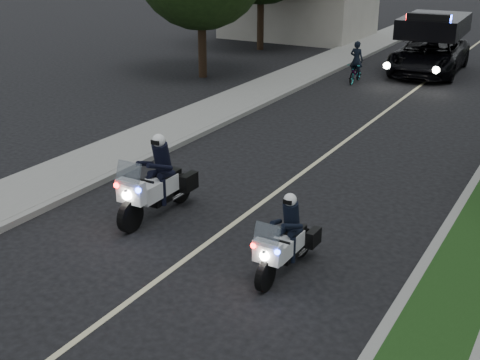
{
  "coord_description": "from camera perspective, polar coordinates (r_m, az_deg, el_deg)",
  "views": [
    {
      "loc": [
        6.24,
        -9.44,
        5.88
      ],
      "look_at": [
        0.09,
        1.3,
        1.0
      ],
      "focal_mm": 46.97,
      "sensor_mm": 36.0,
      "label": 1
    }
  ],
  "objects": [
    {
      "name": "curb_left",
      "position": [
        22.77,
        1.76,
        6.73
      ],
      "size": [
        0.2,
        60.0,
        0.15
      ],
      "primitive_type": "cube",
      "color": "gray",
      "rests_on": "ground"
    },
    {
      "name": "tree_left_far",
      "position": [
        34.84,
        1.84,
        11.78
      ],
      "size": [
        6.81,
        6.81,
        10.94
      ],
      "primitive_type": null,
      "rotation": [
        0.0,
        0.0,
        -0.04
      ],
      "color": "black",
      "rests_on": "ground"
    },
    {
      "name": "police_moto_left",
      "position": [
        14.16,
        -7.45,
        -3.21
      ],
      "size": [
        0.78,
        2.2,
        1.87
      ],
      "primitive_type": null,
      "rotation": [
        0.0,
        0.0,
        -0.0
      ],
      "color": "silver",
      "rests_on": "ground"
    },
    {
      "name": "cyclist",
      "position": [
        27.24,
        10.4,
        8.69
      ],
      "size": [
        0.58,
        0.41,
        1.54
      ],
      "primitive_type": "imported",
      "rotation": [
        0.0,
        0.0,
        3.07
      ],
      "color": "black",
      "rests_on": "ground"
    },
    {
      "name": "lane_marking",
      "position": [
        21.24,
        11.59,
        5.01
      ],
      "size": [
        0.12,
        50.0,
        0.01
      ],
      "primitive_type": "cube",
      "color": "#BFB78C",
      "rests_on": "ground"
    },
    {
      "name": "police_moto_right",
      "position": [
        11.86,
        4.1,
        -8.27
      ],
      "size": [
        0.66,
        1.81,
        1.53
      ],
      "primitive_type": null,
      "rotation": [
        0.0,
        0.0,
        -0.02
      ],
      "color": "silver",
      "rests_on": "ground"
    },
    {
      "name": "ground",
      "position": [
        12.75,
        -3.27,
        -5.98
      ],
      "size": [
        120.0,
        120.0,
        0.0
      ],
      "primitive_type": "plane",
      "color": "black",
      "rests_on": "ground"
    },
    {
      "name": "tree_left_near",
      "position": [
        27.97,
        -3.39,
        9.33
      ],
      "size": [
        7.44,
        7.44,
        9.39
      ],
      "primitive_type": null,
      "rotation": [
        0.0,
        0.0,
        0.42
      ],
      "color": "#1D3712",
      "rests_on": "ground"
    },
    {
      "name": "bicycle",
      "position": [
        27.24,
        10.4,
        8.69
      ],
      "size": [
        0.67,
        1.61,
        0.82
      ],
      "primitive_type": "imported",
      "rotation": [
        0.0,
        0.0,
        0.08
      ],
      "color": "black",
      "rests_on": "ground"
    },
    {
      "name": "police_suv",
      "position": [
        29.99,
        16.66,
        9.31
      ],
      "size": [
        3.1,
        6.14,
        2.92
      ],
      "primitive_type": "imported",
      "rotation": [
        0.0,
        0.0,
        0.05
      ],
      "color": "black",
      "rests_on": "ground"
    },
    {
      "name": "sidewalk_left",
      "position": [
        23.29,
        -0.65,
        7.08
      ],
      "size": [
        2.0,
        60.0,
        0.16
      ],
      "primitive_type": "cube",
      "color": "gray",
      "rests_on": "ground"
    }
  ]
}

